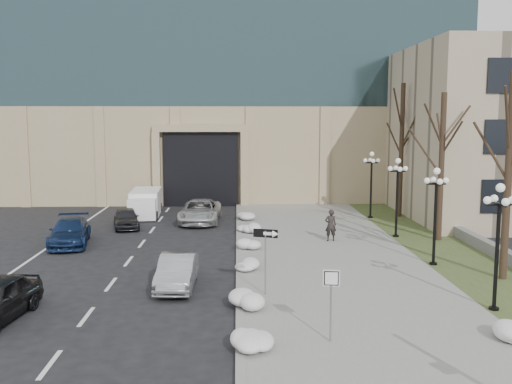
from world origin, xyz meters
TOP-DOWN VIEW (x-y plane):
  - sidewalk at (3.50, 14.00)m, footprint 9.00×40.00m
  - curb at (-1.00, 14.00)m, footprint 0.30×40.00m
  - grass_strip at (10.00, 14.00)m, footprint 4.00×40.00m
  - stone_wall at (12.00, 16.00)m, footprint 0.50×30.00m
  - office_tower at (-2.01, 43.58)m, footprint 40.00×24.70m
  - car_b at (-3.61, 9.47)m, footprint 1.54×4.20m
  - car_c at (-10.50, 17.91)m, footprint 2.88×5.30m
  - car_d at (-3.61, 24.58)m, footprint 2.80×5.67m
  - car_e at (-8.27, 22.78)m, footprint 2.37×4.07m
  - pedestrian at (4.23, 17.90)m, footprint 0.68×0.46m
  - box_truck at (-7.80, 27.59)m, footprint 2.33×5.84m
  - one_way_sign at (0.18, 7.94)m, footprint 1.01×0.49m
  - keep_sign at (1.82, 3.17)m, footprint 0.52×0.11m
  - snow_clump_b at (-0.61, 2.87)m, footprint 1.10×1.60m
  - snow_clump_c at (-0.63, 6.40)m, footprint 1.10×1.60m
  - snow_clump_d at (-0.54, 11.59)m, footprint 1.10×1.60m
  - snow_clump_e at (-0.43, 15.66)m, footprint 1.10×1.60m
  - snow_clump_f at (-0.44, 20.47)m, footprint 1.10×1.60m
  - snow_clump_g at (-0.80, 24.78)m, footprint 1.10×1.60m
  - snow_clump_h at (7.46, 2.94)m, footprint 1.10×1.60m
  - lamppost_a at (8.30, 6.00)m, footprint 1.18×1.18m
  - lamppost_b at (8.30, 12.50)m, footprint 1.18×1.18m
  - lamppost_c at (8.30, 19.00)m, footprint 1.18×1.18m
  - lamppost_d at (8.30, 25.50)m, footprint 1.18×1.18m
  - tree_near at (10.50, 10.00)m, footprint 3.20×3.20m
  - tree_mid at (10.50, 18.00)m, footprint 3.20×3.20m
  - tree_far at (10.50, 26.00)m, footprint 3.20×3.20m

SIDE VIEW (x-z plane):
  - grass_strip at x=10.00m, z-range 0.00..0.10m
  - sidewalk at x=3.50m, z-range 0.00..0.12m
  - curb at x=-1.00m, z-range 0.00..0.14m
  - snow_clump_b at x=-0.61m, z-range 0.12..0.48m
  - snow_clump_c at x=-0.63m, z-range 0.12..0.48m
  - snow_clump_d at x=-0.54m, z-range 0.12..0.48m
  - snow_clump_e at x=-0.43m, z-range 0.12..0.48m
  - snow_clump_f at x=-0.44m, z-range 0.12..0.48m
  - snow_clump_g at x=-0.80m, z-range 0.12..0.48m
  - snow_clump_h at x=7.46m, z-range 0.12..0.48m
  - stone_wall at x=12.00m, z-range 0.00..0.70m
  - car_e at x=-8.27m, z-range 0.00..1.30m
  - car_b at x=-3.61m, z-range 0.00..1.37m
  - car_c at x=-10.50m, z-range 0.00..1.46m
  - car_d at x=-3.61m, z-range 0.00..1.55m
  - box_truck at x=-7.80m, z-range -0.03..1.79m
  - pedestrian at x=4.23m, z-range 0.12..1.93m
  - keep_sign at x=1.82m, z-range 0.57..2.99m
  - one_way_sign at x=0.18m, z-range 0.90..3.66m
  - lamppost_a at x=8.30m, z-range 0.69..5.45m
  - lamppost_b at x=8.30m, z-range 0.69..5.45m
  - lamppost_c at x=8.30m, z-range 0.69..5.45m
  - lamppost_d at x=8.30m, z-range 0.69..5.45m
  - tree_mid at x=10.50m, z-range 1.25..9.75m
  - tree_near at x=10.50m, z-range 1.33..10.33m
  - tree_far at x=10.50m, z-range 1.40..10.90m
  - office_tower at x=-2.01m, z-range 0.49..36.49m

